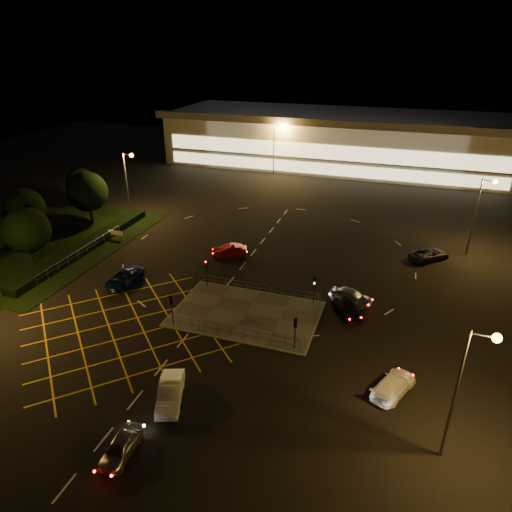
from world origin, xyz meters
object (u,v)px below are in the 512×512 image
(signal_nw, at_px, (206,267))
(car_left_blue, at_px, (125,278))
(signal_se, at_px, (295,327))
(car_near_silver, at_px, (120,447))
(car_approach_white, at_px, (394,385))
(car_far_dkgrey, at_px, (347,307))
(car_east_grey, at_px, (429,255))
(car_circ_red, at_px, (230,250))
(signal_sw, at_px, (172,304))
(car_queue_white, at_px, (170,393))
(signal_ne, at_px, (314,284))
(car_right_silver, at_px, (351,296))

(signal_nw, xyz_separation_m, car_left_blue, (-9.06, -2.32, -1.63))
(signal_se, xyz_separation_m, car_left_blue, (-21.06, 5.67, -1.63))
(car_near_silver, relative_size, car_approach_white, 0.81)
(signal_nw, relative_size, car_far_dkgrey, 0.67)
(car_near_silver, height_order, car_east_grey, car_east_grey)
(car_far_dkgrey, xyz_separation_m, car_circ_red, (-16.06, 8.79, 0.04))
(signal_sw, xyz_separation_m, car_queue_white, (4.64, -9.18, -1.57))
(car_near_silver, bearing_deg, car_far_dkgrey, 58.97)
(signal_ne, distance_m, car_far_dkgrey, 3.92)
(signal_nw, relative_size, car_east_grey, 0.61)
(signal_nw, relative_size, car_queue_white, 0.65)
(signal_nw, distance_m, signal_ne, 12.00)
(signal_nw, bearing_deg, car_approach_white, -27.70)
(car_left_blue, relative_size, car_east_grey, 1.02)
(signal_nw, relative_size, car_right_silver, 0.71)
(signal_ne, height_order, car_right_silver, signal_ne)
(signal_se, bearing_deg, car_circ_red, -52.24)
(car_right_silver, bearing_deg, car_queue_white, 163.23)
(car_near_silver, bearing_deg, signal_ne, 66.99)
(signal_nw, xyz_separation_m, car_queue_white, (4.64, -17.17, -1.57))
(car_left_blue, bearing_deg, car_far_dkgrey, 0.94)
(car_right_silver, bearing_deg, car_east_grey, -16.87)
(signal_ne, relative_size, car_far_dkgrey, 0.67)
(car_queue_white, bearing_deg, signal_sw, 96.62)
(signal_nw, bearing_deg, car_right_silver, 6.02)
(signal_nw, bearing_deg, car_far_dkgrey, -2.06)
(signal_ne, xyz_separation_m, car_right_silver, (3.62, 1.65, -1.61))
(car_near_silver, distance_m, car_east_grey, 42.43)
(car_approach_white, bearing_deg, car_east_grey, -72.48)
(signal_nw, distance_m, car_queue_white, 17.86)
(signal_nw, bearing_deg, signal_sw, -90.00)
(signal_se, relative_size, signal_nw, 1.00)
(car_queue_white, height_order, car_left_blue, car_queue_white)
(car_queue_white, bearing_deg, car_left_blue, 112.49)
(car_queue_white, bearing_deg, car_near_silver, -117.60)
(car_left_blue, distance_m, car_circ_red, 13.54)
(car_right_silver, height_order, car_circ_red, car_right_silver)
(car_approach_white, bearing_deg, signal_se, 5.52)
(car_left_blue, bearing_deg, signal_sw, -35.21)
(car_queue_white, relative_size, car_circ_red, 1.09)
(signal_ne, relative_size, car_east_grey, 0.61)
(car_near_silver, bearing_deg, signal_se, 57.81)
(signal_nw, height_order, car_left_blue, signal_nw)
(signal_se, height_order, signal_nw, same)
(signal_nw, distance_m, car_near_silver, 23.10)
(car_queue_white, distance_m, car_far_dkgrey, 19.85)
(car_east_grey, bearing_deg, signal_ne, 100.33)
(signal_se, bearing_deg, car_far_dkgrey, -115.23)
(car_near_silver, height_order, car_approach_white, car_approach_white)
(signal_nw, height_order, car_queue_white, signal_nw)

